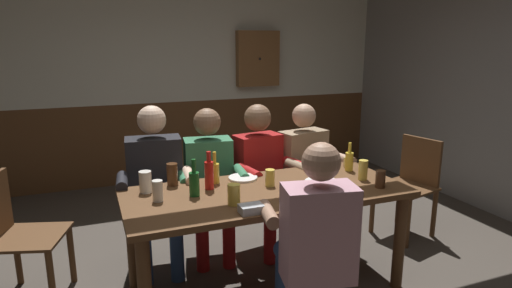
{
  "coord_description": "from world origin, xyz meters",
  "views": [
    {
      "loc": [
        -1.1,
        -2.57,
        1.73
      ],
      "look_at": [
        0.0,
        0.21,
        1.02
      ],
      "focal_mm": 30.5,
      "sensor_mm": 36.0,
      "label": 1
    }
  ],
  "objects_px": {
    "person_2": "(262,170)",
    "bottle_2": "(349,160)",
    "dining_table": "(267,204)",
    "chair_empty_near_right": "(16,234)",
    "condiment_caddy": "(251,209)",
    "pint_glass_3": "(145,182)",
    "wall_dart_cabinet": "(258,59)",
    "pint_glass_0": "(363,170)",
    "table_candle": "(346,162)",
    "pint_glass_1": "(158,191)",
    "plate_0": "(243,178)",
    "pint_glass_4": "(172,174)",
    "pint_glass_5": "(234,194)",
    "plate_1": "(322,182)",
    "bottle_3": "(215,172)",
    "person_1": "(210,176)",
    "bottle_0": "(209,174)",
    "pint_glass_6": "(270,178)",
    "person_3": "(308,166)",
    "bottle_1": "(194,183)",
    "chair_empty_near_left": "(411,183)",
    "pint_glass_2": "(380,179)",
    "person_0": "(155,180)"
  },
  "relations": [
    {
      "from": "person_2",
      "to": "bottle_2",
      "type": "bearing_deg",
      "value": 131.66
    },
    {
      "from": "dining_table",
      "to": "chair_empty_near_right",
      "type": "xyz_separation_m",
      "value": [
        -1.6,
        0.5,
        -0.16
      ]
    },
    {
      "from": "condiment_caddy",
      "to": "pint_glass_3",
      "type": "bearing_deg",
      "value": 131.77
    },
    {
      "from": "condiment_caddy",
      "to": "bottle_2",
      "type": "distance_m",
      "value": 1.14
    },
    {
      "from": "wall_dart_cabinet",
      "to": "pint_glass_0",
      "type": "bearing_deg",
      "value": -95.63
    },
    {
      "from": "table_candle",
      "to": "pint_glass_3",
      "type": "distance_m",
      "value": 1.58
    },
    {
      "from": "pint_glass_1",
      "to": "plate_0",
      "type": "bearing_deg",
      "value": 19.45
    },
    {
      "from": "wall_dart_cabinet",
      "to": "pint_glass_3",
      "type": "bearing_deg",
      "value": -126.09
    },
    {
      "from": "pint_glass_4",
      "to": "bottle_2",
      "type": "bearing_deg",
      "value": -6.32
    },
    {
      "from": "bottle_2",
      "to": "person_2",
      "type": "bearing_deg",
      "value": 140.52
    },
    {
      "from": "bottle_2",
      "to": "pint_glass_5",
      "type": "relative_size",
      "value": 1.69
    },
    {
      "from": "person_2",
      "to": "plate_1",
      "type": "bearing_deg",
      "value": 97.84
    },
    {
      "from": "bottle_3",
      "to": "plate_1",
      "type": "bearing_deg",
      "value": -22.19
    },
    {
      "from": "table_candle",
      "to": "plate_1",
      "type": "distance_m",
      "value": 0.48
    },
    {
      "from": "person_1",
      "to": "wall_dart_cabinet",
      "type": "bearing_deg",
      "value": -113.67
    },
    {
      "from": "bottle_0",
      "to": "pint_glass_6",
      "type": "xyz_separation_m",
      "value": [
        0.41,
        -0.09,
        -0.05
      ]
    },
    {
      "from": "plate_1",
      "to": "pint_glass_0",
      "type": "xyz_separation_m",
      "value": [
        0.32,
        -0.04,
        0.07
      ]
    },
    {
      "from": "pint_glass_5",
      "to": "pint_glass_6",
      "type": "bearing_deg",
      "value": 35.12
    },
    {
      "from": "table_candle",
      "to": "person_3",
      "type": "bearing_deg",
      "value": 112.21
    },
    {
      "from": "person_3",
      "to": "bottle_3",
      "type": "distance_m",
      "value": 1.02
    },
    {
      "from": "person_3",
      "to": "plate_0",
      "type": "xyz_separation_m",
      "value": [
        -0.73,
        -0.35,
        0.09
      ]
    },
    {
      "from": "plate_0",
      "to": "pint_glass_4",
      "type": "relative_size",
      "value": 1.35
    },
    {
      "from": "table_candle",
      "to": "person_2",
      "type": "bearing_deg",
      "value": 148.7
    },
    {
      "from": "person_2",
      "to": "chair_empty_near_right",
      "type": "height_order",
      "value": "person_2"
    },
    {
      "from": "chair_empty_near_right",
      "to": "bottle_1",
      "type": "bearing_deg",
      "value": 86.26
    },
    {
      "from": "condiment_caddy",
      "to": "bottle_3",
      "type": "relative_size",
      "value": 0.62
    },
    {
      "from": "bottle_0",
      "to": "pint_glass_6",
      "type": "bearing_deg",
      "value": -12.82
    },
    {
      "from": "wall_dart_cabinet",
      "to": "person_3",
      "type": "bearing_deg",
      "value": -99.6
    },
    {
      "from": "bottle_2",
      "to": "pint_glass_6",
      "type": "bearing_deg",
      "value": -171.01
    },
    {
      "from": "dining_table",
      "to": "chair_empty_near_left",
      "type": "bearing_deg",
      "value": 13.63
    },
    {
      "from": "pint_glass_0",
      "to": "wall_dart_cabinet",
      "type": "height_order",
      "value": "wall_dart_cabinet"
    },
    {
      "from": "person_3",
      "to": "pint_glass_1",
      "type": "bearing_deg",
      "value": 11.75
    },
    {
      "from": "dining_table",
      "to": "plate_1",
      "type": "bearing_deg",
      "value": -1.78
    },
    {
      "from": "bottle_0",
      "to": "bottle_1",
      "type": "height_order",
      "value": "bottle_0"
    },
    {
      "from": "chair_empty_near_right",
      "to": "plate_0",
      "type": "height_order",
      "value": "chair_empty_near_right"
    },
    {
      "from": "bottle_2",
      "to": "pint_glass_2",
      "type": "bearing_deg",
      "value": -93.62
    },
    {
      "from": "person_2",
      "to": "plate_0",
      "type": "xyz_separation_m",
      "value": [
        -0.3,
        -0.34,
        0.07
      ]
    },
    {
      "from": "table_candle",
      "to": "bottle_1",
      "type": "relative_size",
      "value": 0.32
    },
    {
      "from": "pint_glass_3",
      "to": "pint_glass_4",
      "type": "relative_size",
      "value": 0.92
    },
    {
      "from": "bottle_1",
      "to": "wall_dart_cabinet",
      "type": "distance_m",
      "value": 3.1
    },
    {
      "from": "bottle_1",
      "to": "pint_glass_1",
      "type": "height_order",
      "value": "bottle_1"
    },
    {
      "from": "chair_empty_near_right",
      "to": "pint_glass_3",
      "type": "xyz_separation_m",
      "value": [
        0.83,
        -0.24,
        0.34
      ]
    },
    {
      "from": "person_0",
      "to": "plate_1",
      "type": "relative_size",
      "value": 5.11
    },
    {
      "from": "condiment_caddy",
      "to": "person_2",
      "type": "bearing_deg",
      "value": 64.13
    },
    {
      "from": "bottle_3",
      "to": "pint_glass_3",
      "type": "bearing_deg",
      "value": -177.37
    },
    {
      "from": "person_3",
      "to": "pint_glass_5",
      "type": "relative_size",
      "value": 9.14
    },
    {
      "from": "person_0",
      "to": "pint_glass_0",
      "type": "relative_size",
      "value": 8.6
    },
    {
      "from": "bottle_1",
      "to": "wall_dart_cabinet",
      "type": "bearing_deg",
      "value": 60.39
    },
    {
      "from": "person_2",
      "to": "pint_glass_4",
      "type": "relative_size",
      "value": 7.74
    },
    {
      "from": "person_2",
      "to": "pint_glass_4",
      "type": "bearing_deg",
      "value": 11.57
    }
  ]
}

